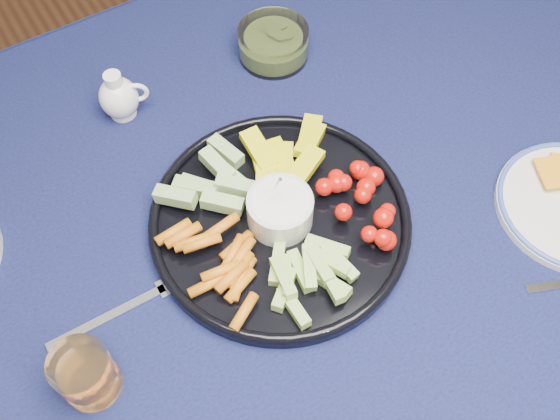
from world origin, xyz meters
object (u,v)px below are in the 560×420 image
dining_table (291,255)px  crudite_platter (278,217)px  creamer_pitcher (119,97)px  juice_tumbler (87,375)px

dining_table → crudite_platter: 0.11m
crudite_platter → dining_table: bearing=-33.3°
creamer_pitcher → juice_tumbler: (-0.20, -0.37, -0.00)m
dining_table → juice_tumbler: size_ratio=20.85×
dining_table → creamer_pitcher: creamer_pitcher is taller
dining_table → crudite_platter: bearing=146.7°
dining_table → juice_tumbler: juice_tumbler is taller
creamer_pitcher → juice_tumbler: 0.42m
dining_table → juice_tumbler: (-0.31, -0.06, 0.12)m
crudite_platter → juice_tumbler: size_ratio=4.40×
creamer_pitcher → dining_table: bearing=-69.7°
dining_table → juice_tumbler: bearing=-168.8°
dining_table → creamer_pitcher: 0.35m
dining_table → creamer_pitcher: bearing=110.3°
dining_table → crudite_platter: (-0.02, 0.01, 0.11)m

